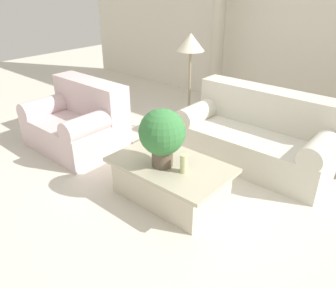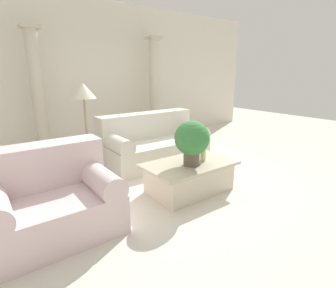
{
  "view_description": "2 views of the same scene",
  "coord_description": "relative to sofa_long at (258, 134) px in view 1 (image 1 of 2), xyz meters",
  "views": [
    {
      "loc": [
        2.05,
        -2.81,
        2.16
      ],
      "look_at": [
        -0.04,
        -0.36,
        0.53
      ],
      "focal_mm": 35.0,
      "sensor_mm": 36.0,
      "label": 1
    },
    {
      "loc": [
        -2.19,
        -3.13,
        1.66
      ],
      "look_at": [
        0.04,
        -0.14,
        0.63
      ],
      "focal_mm": 28.0,
      "sensor_mm": 36.0,
      "label": 2
    }
  ],
  "objects": [
    {
      "name": "ground_plane",
      "position": [
        -0.44,
        -0.87,
        -0.36
      ],
      "size": [
        16.0,
        16.0,
        0.0
      ],
      "primitive_type": "plane",
      "color": "silver"
    },
    {
      "name": "wall_back",
      "position": [
        -0.44,
        1.91,
        1.24
      ],
      "size": [
        10.0,
        0.06,
        3.2
      ],
      "color": "silver",
      "rests_on": "ground_plane"
    },
    {
      "name": "sofa_long",
      "position": [
        0.0,
        0.0,
        0.0
      ],
      "size": [
        1.93,
        0.96,
        0.91
      ],
      "color": "beige",
      "rests_on": "ground_plane"
    },
    {
      "name": "loveseat",
      "position": [
        -2.13,
        -1.25,
        0.01
      ],
      "size": [
        1.29,
        0.96,
        0.91
      ],
      "color": "beige",
      "rests_on": "ground_plane"
    },
    {
      "name": "coffee_table",
      "position": [
        -0.31,
        -1.4,
        -0.14
      ],
      "size": [
        1.27,
        0.78,
        0.43
      ],
      "color": "beige",
      "rests_on": "ground_plane"
    },
    {
      "name": "potted_plant",
      "position": [
        -0.35,
        -1.48,
        0.42
      ],
      "size": [
        0.47,
        0.47,
        0.62
      ],
      "color": "brown",
      "rests_on": "coffee_table"
    },
    {
      "name": "pillar_candle",
      "position": [
        -0.1,
        -1.44,
        0.16
      ],
      "size": [
        0.08,
        0.08,
        0.2
      ],
      "color": "beige",
      "rests_on": "coffee_table"
    },
    {
      "name": "floor_lamp",
      "position": [
        -1.21,
        0.11,
        0.93
      ],
      "size": [
        0.39,
        0.39,
        1.5
      ],
      "color": "gray",
      "rests_on": "ground_plane"
    },
    {
      "name": "column_left",
      "position": [
        -1.62,
        1.44,
        0.9
      ],
      "size": [
        0.33,
        0.33,
        2.46
      ],
      "color": "beige",
      "rests_on": "ground_plane"
    }
  ]
}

